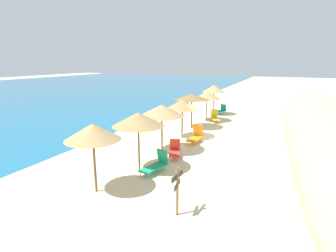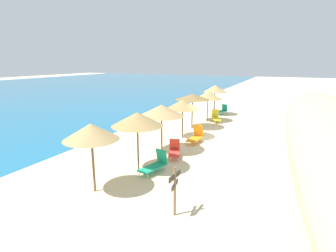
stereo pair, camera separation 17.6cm
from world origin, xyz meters
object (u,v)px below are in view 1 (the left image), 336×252
object	(u,v)px
beach_umbrella_0	(93,132)
lounge_chair_0	(175,150)
beach_umbrella_2	(162,110)
wooden_signpost	(177,187)
beach_umbrella_6	(214,89)
lounge_chair_2	(156,164)
lounge_chair_3	(221,110)
beach_umbrella_5	(207,95)
lounge_chair_1	(215,117)
beach_umbrella_4	(192,97)
beach_umbrella_1	(138,119)
lounge_chair_4	(196,136)
beach_umbrella_3	(182,104)

from	to	relation	value
beach_umbrella_0	lounge_chair_0	bearing A→B (deg)	-14.79
beach_umbrella_2	lounge_chair_0	bearing A→B (deg)	-117.31
wooden_signpost	beach_umbrella_6	bearing A→B (deg)	14.35
lounge_chair_2	lounge_chair_3	distance (m)	15.55
beach_umbrella_5	lounge_chair_1	size ratio (longest dim) A/B	1.62
beach_umbrella_4	lounge_chair_3	world-z (taller)	beach_umbrella_4
beach_umbrella_4	beach_umbrella_6	size ratio (longest dim) A/B	0.93
beach_umbrella_4	wooden_signpost	distance (m)	12.62
beach_umbrella_1	lounge_chair_0	bearing A→B (deg)	-18.57
lounge_chair_2	lounge_chair_4	world-z (taller)	lounge_chair_4
beach_umbrella_0	lounge_chair_4	distance (m)	8.65
beach_umbrella_3	lounge_chair_2	distance (m)	6.46
beach_umbrella_1	beach_umbrella_3	distance (m)	6.27
beach_umbrella_0	beach_umbrella_2	distance (m)	5.63
beach_umbrella_3	lounge_chair_4	size ratio (longest dim) A/B	1.73
beach_umbrella_3	lounge_chair_2	xyz separation A→B (m)	(-6.06, -1.03, -1.96)
beach_umbrella_4	beach_umbrella_5	distance (m)	3.08
beach_umbrella_5	lounge_chair_3	xyz separation A→B (m)	(3.58, -0.41, -1.87)
beach_umbrella_1	beach_umbrella_6	size ratio (longest dim) A/B	0.98
beach_umbrella_5	lounge_chair_3	distance (m)	4.06
beach_umbrella_2	lounge_chair_2	bearing A→B (deg)	-160.04
beach_umbrella_0	beach_umbrella_6	xyz separation A→B (m)	(17.87, -0.09, 0.06)
lounge_chair_0	beach_umbrella_3	bearing A→B (deg)	-95.26
beach_umbrella_1	beach_umbrella_5	world-z (taller)	beach_umbrella_1
lounge_chair_0	lounge_chair_4	bearing A→B (deg)	-113.61
beach_umbrella_1	lounge_chair_4	xyz separation A→B (m)	(5.63, -0.99, -2.13)
beach_umbrella_0	beach_umbrella_3	xyz separation A→B (m)	(8.88, -0.30, -0.18)
beach_umbrella_4	lounge_chair_2	distance (m)	9.25
beach_umbrella_2	beach_umbrella_4	world-z (taller)	beach_umbrella_2
beach_umbrella_4	lounge_chair_2	xyz separation A→B (m)	(-8.91, -1.35, -2.12)
lounge_chair_0	lounge_chair_3	xyz separation A→B (m)	(13.27, 0.62, 0.04)
beach_umbrella_6	lounge_chair_2	xyz separation A→B (m)	(-15.05, -1.24, -2.20)
beach_umbrella_2	wooden_signpost	distance (m)	6.91
beach_umbrella_5	wooden_signpost	distance (m)	15.45
beach_umbrella_1	beach_umbrella_2	bearing A→B (deg)	3.89
lounge_chair_4	lounge_chair_2	bearing A→B (deg)	90.85
beach_umbrella_0	beach_umbrella_4	size ratio (longest dim) A/B	1.04
beach_umbrella_0	lounge_chair_3	xyz separation A→B (m)	(18.35, -0.72, -2.11)
lounge_chair_2	beach_umbrella_2	bearing A→B (deg)	-56.56
beach_umbrella_4	lounge_chair_1	bearing A→B (deg)	-19.34
beach_umbrella_5	lounge_chair_0	bearing A→B (deg)	-173.93
beach_umbrella_2	lounge_chair_0	xyz separation A→B (m)	(-0.53, -1.03, -2.09)
beach_umbrella_5	lounge_chair_2	bearing A→B (deg)	-175.14
beach_umbrella_1	lounge_chair_2	distance (m)	2.33
wooden_signpost	lounge_chair_3	bearing A→B (deg)	12.16
lounge_chair_0	lounge_chair_4	world-z (taller)	lounge_chair_4
beach_umbrella_1	beach_umbrella_5	bearing A→B (deg)	0.96
beach_umbrella_3	wooden_signpost	world-z (taller)	beach_umbrella_3
lounge_chair_4	wooden_signpost	bearing A→B (deg)	107.09
beach_umbrella_5	beach_umbrella_6	distance (m)	3.11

